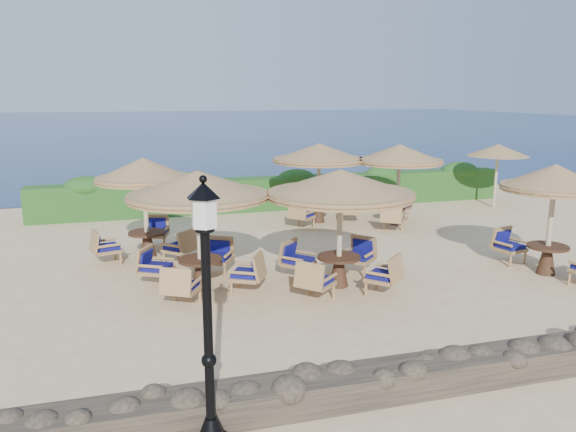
{
  "coord_description": "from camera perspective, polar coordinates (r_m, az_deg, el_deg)",
  "views": [
    {
      "loc": [
        -5.57,
        -12.87,
        4.25
      ],
      "look_at": [
        -1.86,
        0.11,
        1.3
      ],
      "focal_mm": 35.0,
      "sensor_mm": 36.0,
      "label": 1
    }
  ],
  "objects": [
    {
      "name": "hedge",
      "position": [
        21.15,
        -0.45,
        2.39
      ],
      "size": [
        18.0,
        0.9,
        1.2
      ],
      "primitive_type": "cube",
      "color": "#1C4817",
      "rests_on": "ground"
    },
    {
      "name": "cafe_set_5",
      "position": [
        18.64,
        11.22,
        5.22
      ],
      "size": [
        2.84,
        2.84,
        2.65
      ],
      "color": "#C9B58E",
      "rests_on": "ground"
    },
    {
      "name": "stone_wall",
      "position": [
        9.58,
        22.22,
        -13.53
      ],
      "size": [
        15.0,
        0.65,
        0.44
      ],
      "primitive_type": "cube",
      "color": "brown",
      "rests_on": "ground"
    },
    {
      "name": "cafe_set_2",
      "position": [
        14.52,
        25.35,
        1.96
      ],
      "size": [
        2.45,
        2.89,
        2.65
      ],
      "color": "#C9B58E",
      "rests_on": "ground"
    },
    {
      "name": "lamp_post",
      "position": [
        6.69,
        -8.13,
        -11.6
      ],
      "size": [
        0.44,
        0.44,
        3.31
      ],
      "color": "black",
      "rests_on": "ground"
    },
    {
      "name": "cafe_set_4",
      "position": [
        18.67,
        3.16,
        5.3
      ],
      "size": [
        3.1,
        3.1,
        2.65
      ],
      "color": "#C9B58E",
      "rests_on": "ground"
    },
    {
      "name": "cafe_set_1",
      "position": [
        12.31,
        5.32,
        1.4
      ],
      "size": [
        3.27,
        3.27,
        2.65
      ],
      "color": "#C9B58E",
      "rests_on": "ground"
    },
    {
      "name": "cafe_set_3",
      "position": [
        14.95,
        -14.38,
        2.62
      ],
      "size": [
        2.69,
        2.69,
        2.65
      ],
      "color": "#C9B58E",
      "rests_on": "ground"
    },
    {
      "name": "sea",
      "position": [
        83.17,
        -12.28,
        9.12
      ],
      "size": [
        160.0,
        160.0,
        0.0
      ],
      "primitive_type": "plane",
      "color": "#0B1E4A",
      "rests_on": "ground"
    },
    {
      "name": "extra_parasol",
      "position": [
        22.58,
        20.56,
        6.26
      ],
      "size": [
        2.3,
        2.3,
        2.41
      ],
      "color": "#C9B58E",
      "rests_on": "ground"
    },
    {
      "name": "ground",
      "position": [
        14.65,
        7.14,
        -4.63
      ],
      "size": [
        120.0,
        120.0,
        0.0
      ],
      "primitive_type": "plane",
      "color": "beige",
      "rests_on": "ground"
    },
    {
      "name": "cafe_set_0",
      "position": [
        12.21,
        -9.08,
        1.02
      ],
      "size": [
        3.08,
        3.08,
        2.65
      ],
      "color": "#C9B58E",
      "rests_on": "ground"
    }
  ]
}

